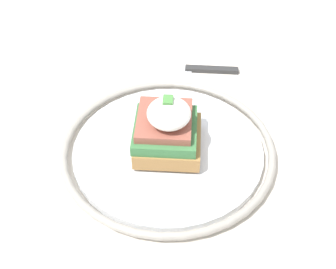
% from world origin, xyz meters
% --- Properties ---
extents(dining_table, '(0.88, 0.83, 0.77)m').
position_xyz_m(dining_table, '(0.00, 0.00, 0.64)').
color(dining_table, beige).
rests_on(dining_table, ground_plane).
extents(plate, '(0.28, 0.28, 0.02)m').
position_xyz_m(plate, '(-0.02, -0.01, 0.78)').
color(plate, silver).
rests_on(plate, dining_table).
extents(sandwich, '(0.09, 0.08, 0.08)m').
position_xyz_m(sandwich, '(-0.02, -0.01, 0.81)').
color(sandwich, '#9E703D').
rests_on(sandwich, plate).
extents(knife, '(0.02, 0.20, 0.01)m').
position_xyz_m(knife, '(0.16, -0.03, 0.77)').
color(knife, '#2D2D2D').
rests_on(knife, dining_table).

